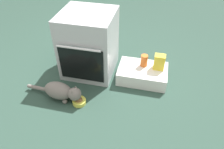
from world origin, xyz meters
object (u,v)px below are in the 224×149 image
at_px(oven, 89,44).
at_px(food_bowl, 79,101).
at_px(sauce_jar, 144,61).
at_px(cat, 61,91).
at_px(pantry_cabinet, 142,74).
at_px(snack_bag, 159,62).

bearing_deg(oven, food_bowl, -84.42).
height_order(food_bowl, sauce_jar, sauce_jar).
bearing_deg(cat, food_bowl, -0.00).
relative_size(oven, pantry_cabinet, 1.32).
xyz_separation_m(oven, food_bowl, (0.06, -0.58, -0.34)).
height_order(pantry_cabinet, cat, cat).
bearing_deg(snack_bag, food_bowl, -142.57).
bearing_deg(pantry_cabinet, oven, 176.36).
bearing_deg(sauce_jar, cat, -143.81).
bearing_deg(food_bowl, oven, 95.58).
distance_m(cat, snack_bag, 1.12).
bearing_deg(oven, cat, -104.23).
relative_size(cat, snack_bag, 3.65).
xyz_separation_m(sauce_jar, snack_bag, (0.17, -0.02, 0.02)).
xyz_separation_m(food_bowl, cat, (-0.20, 0.02, 0.08)).
xyz_separation_m(oven, pantry_cabinet, (0.65, -0.04, -0.29)).
bearing_deg(snack_bag, pantry_cabinet, -166.77).
bearing_deg(food_bowl, sauce_jar, 45.52).
xyz_separation_m(food_bowl, sauce_jar, (0.59, 0.60, 0.20)).
distance_m(oven, food_bowl, 0.68).
distance_m(pantry_cabinet, snack_bag, 0.24).
bearing_deg(pantry_cabinet, sauce_jar, 90.78).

